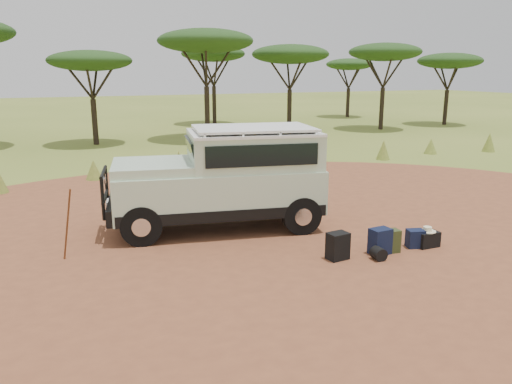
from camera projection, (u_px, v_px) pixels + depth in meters
name	position (u px, v px, depth m)	size (l,w,h in m)	color
ground	(285.00, 251.00, 10.71)	(140.00, 140.00, 0.00)	olive
dirt_clearing	(285.00, 251.00, 10.71)	(23.00, 23.00, 0.01)	brown
grass_fringe	(183.00, 165.00, 18.40)	(36.60, 1.60, 0.90)	olive
acacia_treeline	(138.00, 50.00, 27.53)	(46.70, 13.20, 6.26)	#2D2219
safari_vehicle	(225.00, 180.00, 12.07)	(5.36, 2.91, 2.47)	beige
walking_staff	(67.00, 225.00, 10.07)	(0.04, 0.04, 1.53)	brown
backpack_black	(338.00, 246.00, 10.21)	(0.42, 0.31, 0.57)	black
backpack_navy	(380.00, 241.00, 10.50)	(0.43, 0.31, 0.56)	#12193A
backpack_olive	(391.00, 241.00, 10.61)	(0.36, 0.26, 0.50)	#34421E
duffel_navy	(415.00, 239.00, 10.91)	(0.36, 0.27, 0.41)	#12193A
hard_case	(427.00, 239.00, 10.98)	(0.49, 0.35, 0.35)	black
stuff_sack	(378.00, 254.00, 10.21)	(0.27, 0.27, 0.27)	black
safari_hat	(427.00, 230.00, 10.93)	(0.37, 0.37, 0.11)	beige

